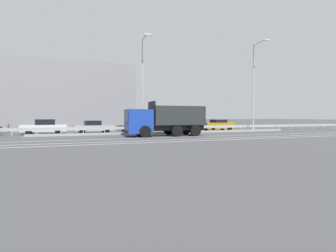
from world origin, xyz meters
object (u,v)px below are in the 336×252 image
Objects in this scene: street_lamp_1 at (143,81)px; parked_car_4 at (179,125)px; parked_car_2 at (93,127)px; median_road_sign at (173,122)px; parked_car_1 at (45,127)px; parked_car_3 at (137,127)px; street_lamp_2 at (254,83)px; parked_car_5 at (218,125)px; dump_truck at (155,123)px.

street_lamp_1 reaches higher than parked_car_4.
parked_car_2 is 0.88× the size of parked_car_4.
parked_car_4 is (2.24, 3.51, -0.48)m from median_road_sign.
parked_car_3 is (9.92, -0.11, -0.11)m from parked_car_1.
street_lamp_1 is 14.39m from street_lamp_2.
median_road_sign is at bearing 2.90° from street_lamp_1.
parked_car_2 is at bearing 147.58° from street_lamp_1.
parked_car_4 is at bearing 57.47° from median_road_sign.
parked_car_1 reaches higher than parked_car_5.
street_lamp_2 is 24.94m from parked_car_1.
median_road_sign is 0.50× the size of parked_car_1.
parked_car_3 is at bearing -90.78° from parked_car_1.
parked_car_2 is (-19.23, 3.12, -5.33)m from street_lamp_2.
street_lamp_1 reaches higher than parked_car_1.
street_lamp_2 reaches higher than parked_car_5.
median_road_sign is at bearing 178.83° from street_lamp_2.
parked_car_1 is at bearing 172.11° from street_lamp_2.
median_road_sign is 8.18m from parked_car_5.
street_lamp_2 is at bearing -1.17° from median_road_sign.
median_road_sign is 0.20× the size of street_lamp_2.
parked_car_3 is 1.14× the size of parked_car_5.
street_lamp_2 is 6.99m from parked_car_5.
dump_truck is at bearing 120.99° from parked_car_5.
parked_car_3 is 0.98× the size of parked_car_4.
median_road_sign is 4.19m from parked_car_4.
median_road_sign reaches higher than parked_car_2.
parked_car_5 is (10.87, 6.54, -0.51)m from dump_truck.
parked_car_4 is (10.56, 0.61, 0.01)m from parked_car_2.
median_road_sign reaches higher than parked_car_3.
median_road_sign is 0.46× the size of parked_car_4.
street_lamp_2 is (10.90, -0.22, 4.84)m from median_road_sign.
dump_truck is at bearing -124.06° from parked_car_1.
street_lamp_2 reaches higher than median_road_sign.
median_road_sign is 0.47× the size of parked_car_3.
street_lamp_2 is at bearing -74.70° from dump_truck.
street_lamp_1 is (-3.49, -0.18, 4.37)m from median_road_sign.
dump_truck is 1.83× the size of parked_car_2.
median_road_sign reaches higher than parked_car_1.
parked_car_1 is 0.94× the size of parked_car_3.
street_lamp_1 is at bearing 5.72° from dump_truck.
parked_car_1 is 1.05× the size of parked_car_2.
street_lamp_1 is at bearing 54.56° from parked_car_2.
median_road_sign is 13.62m from parked_car_1.
dump_truck reaches higher than median_road_sign.
parked_car_2 is at bearing 90.13° from parked_car_5.
parked_car_3 is at bearing -80.45° from parked_car_4.
parked_car_1 is 15.49m from parked_car_4.
parked_car_3 is at bearing 89.61° from parked_car_5.
parked_car_3 is at bearing 88.30° from parked_car_2.
parked_car_2 is (-4.84, 3.08, -4.86)m from street_lamp_1.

